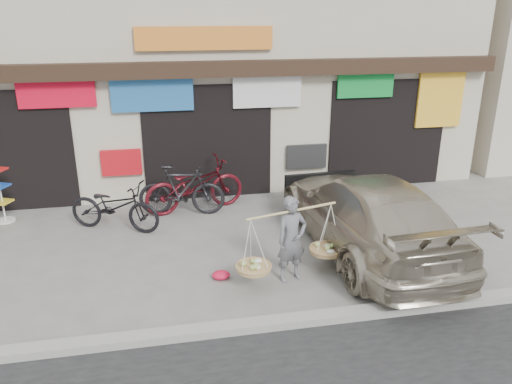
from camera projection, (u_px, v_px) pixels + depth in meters
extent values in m
plane|color=slate|center=(230.00, 263.00, 8.94)|extent=(70.00, 70.00, 0.00)
cube|color=gray|center=(251.00, 326.00, 7.08)|extent=(70.00, 0.25, 0.12)
cube|color=#BFB49B|center=(194.00, 40.00, 13.73)|extent=(14.00, 6.00, 7.00)
cube|color=black|center=(206.00, 69.00, 10.98)|extent=(14.00, 0.35, 0.35)
cube|color=black|center=(6.00, 149.00, 11.12)|extent=(3.00, 0.60, 2.70)
cube|color=black|center=(207.00, 140.00, 11.93)|extent=(3.00, 0.60, 2.70)
cube|color=black|center=(382.00, 132.00, 12.75)|extent=(3.00, 0.60, 2.70)
cube|color=red|center=(57.00, 94.00, 10.63)|extent=(1.60, 0.08, 0.60)
cube|color=#2361A0|center=(152.00, 95.00, 11.02)|extent=(1.80, 0.08, 0.70)
cube|color=silver|center=(267.00, 92.00, 11.49)|extent=(1.60, 0.08, 0.70)
cube|color=#108632|center=(365.00, 85.00, 11.89)|extent=(1.40, 0.08, 0.60)
cube|color=yellow|center=(440.00, 99.00, 12.38)|extent=(1.20, 0.08, 1.40)
cube|color=red|center=(121.00, 163.00, 11.39)|extent=(0.90, 0.08, 0.60)
cube|color=#242424|center=(306.00, 157.00, 12.22)|extent=(1.00, 0.08, 0.60)
cube|color=orange|center=(205.00, 38.00, 10.83)|extent=(3.00, 0.08, 0.50)
imported|color=slate|center=(292.00, 239.00, 8.18)|extent=(0.61, 0.48, 1.47)
cylinder|color=tan|center=(292.00, 211.00, 8.01)|extent=(1.60, 0.48, 0.04)
cylinder|color=tan|center=(254.00, 268.00, 8.01)|extent=(0.56, 0.56, 0.07)
ellipsoid|color=#A5BF66|center=(254.00, 264.00, 7.99)|extent=(0.39, 0.39, 0.10)
cylinder|color=tan|center=(326.00, 250.00, 8.59)|extent=(0.56, 0.56, 0.07)
ellipsoid|color=#A5BF66|center=(326.00, 247.00, 8.57)|extent=(0.39, 0.39, 0.10)
imported|color=black|center=(114.00, 206.00, 10.15)|extent=(2.06, 1.44, 1.03)
imported|color=black|center=(182.00, 190.00, 10.91)|extent=(1.95, 0.83, 1.14)
imported|color=#4C0D14|center=(195.00, 185.00, 11.13)|extent=(2.39, 1.30, 1.19)
imported|color=#AEA38C|center=(367.00, 213.00, 9.26)|extent=(2.29, 5.09, 1.45)
cube|color=black|center=(320.00, 182.00, 11.48)|extent=(1.70, 0.19, 0.45)
cube|color=silver|center=(319.00, 185.00, 11.57)|extent=(0.45, 0.04, 0.12)
cylinder|color=silver|center=(6.00, 220.00, 10.73)|extent=(0.39, 0.39, 0.04)
cylinder|color=silver|center=(0.00, 190.00, 10.49)|extent=(0.04, 0.04, 1.43)
cube|color=yellow|center=(2.00, 202.00, 10.58)|extent=(0.45, 0.45, 0.04)
ellipsoid|color=red|center=(221.00, 275.00, 8.41)|extent=(0.31, 0.25, 0.14)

